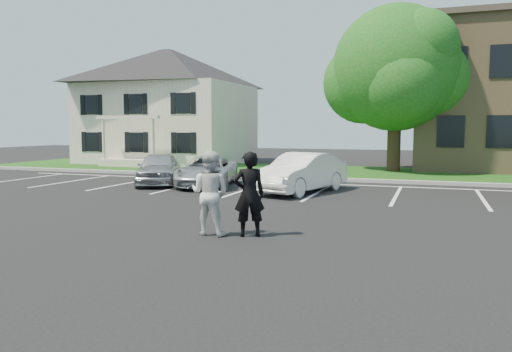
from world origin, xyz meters
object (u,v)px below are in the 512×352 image
at_px(man_white_shirt, 210,193).
at_px(car_silver_minivan, 207,171).
at_px(car_white_sedan, 301,173).
at_px(house, 168,106).
at_px(car_silver_west, 159,168).
at_px(tree, 398,71).
at_px(man_black_suit, 249,194).

bearing_deg(man_white_shirt, car_silver_minivan, -62.35).
bearing_deg(car_white_sedan, man_white_shirt, -73.70).
relative_size(house, car_silver_west, 2.57).
xyz_separation_m(tree, car_silver_minivan, (-6.81, -9.17, -4.74)).
relative_size(tree, man_white_shirt, 4.67).
height_order(tree, car_silver_minivan, tree).
distance_m(tree, car_silver_minivan, 12.37).
height_order(tree, car_white_sedan, tree).
bearing_deg(car_silver_minivan, man_black_suit, -73.47).
xyz_separation_m(house, man_white_shirt, (12.28, -20.04, -2.89)).
height_order(car_silver_west, car_silver_minivan, car_silver_west).
distance_m(man_white_shirt, car_silver_west, 10.37).
bearing_deg(man_black_suit, tree, -124.88).
bearing_deg(man_black_suit, car_silver_west, -77.71).
xyz_separation_m(man_black_suit, car_white_sedan, (-0.76, 7.66, -0.21)).
bearing_deg(tree, man_white_shirt, -99.09).
distance_m(house, man_white_shirt, 23.68).
relative_size(car_silver_west, car_white_sedan, 0.90).
height_order(tree, man_black_suit, tree).
bearing_deg(man_white_shirt, house, -56.28).
bearing_deg(car_white_sedan, house, 152.60).
xyz_separation_m(house, car_silver_minivan, (8.28, -11.63, -3.22)).
bearing_deg(man_black_suit, car_white_sedan, -112.90).
relative_size(man_white_shirt, car_white_sedan, 0.43).
bearing_deg(car_silver_minivan, house, 111.44).
bearing_deg(car_silver_west, man_white_shirt, -76.65).
distance_m(car_silver_minivan, car_white_sedan, 4.17).
bearing_deg(car_silver_minivan, man_white_shirt, -78.59).
distance_m(man_white_shirt, car_white_sedan, 7.79).
bearing_deg(car_white_sedan, tree, 91.90).
bearing_deg(car_silver_minivan, car_white_sedan, -22.62).
distance_m(man_black_suit, car_silver_minivan, 9.63).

